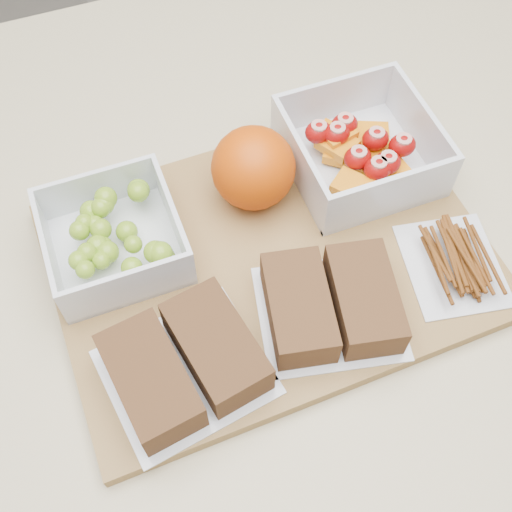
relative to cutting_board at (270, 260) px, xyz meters
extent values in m
plane|color=gray|center=(0.00, 0.02, -0.91)|extent=(4.00, 4.00, 0.00)
cube|color=beige|center=(0.00, 0.02, -0.46)|extent=(1.20, 0.90, 0.90)
cube|color=olive|center=(0.00, 0.00, 0.00)|extent=(0.43, 0.31, 0.02)
cube|color=silver|center=(-0.14, 0.06, 0.01)|extent=(0.13, 0.13, 0.00)
cube|color=silver|center=(-0.14, 0.12, 0.03)|extent=(0.13, 0.00, 0.05)
cube|color=silver|center=(-0.14, 0.00, 0.03)|extent=(0.13, 0.00, 0.05)
cube|color=silver|center=(-0.08, 0.06, 0.03)|extent=(0.00, 0.12, 0.05)
cube|color=silver|center=(-0.20, 0.06, 0.03)|extent=(0.00, 0.12, 0.05)
sphere|color=olive|center=(-0.15, 0.04, 0.03)|extent=(0.02, 0.02, 0.02)
sphere|color=olive|center=(-0.17, 0.05, 0.04)|extent=(0.02, 0.02, 0.02)
sphere|color=olive|center=(-0.14, 0.09, 0.04)|extent=(0.02, 0.02, 0.02)
sphere|color=olive|center=(-0.13, 0.06, 0.03)|extent=(0.02, 0.02, 0.02)
sphere|color=olive|center=(-0.17, 0.07, 0.04)|extent=(0.02, 0.02, 0.02)
sphere|color=olive|center=(-0.15, 0.06, 0.03)|extent=(0.02, 0.02, 0.02)
sphere|color=olive|center=(-0.16, 0.08, 0.04)|extent=(0.02, 0.02, 0.02)
sphere|color=olive|center=(-0.10, 0.02, 0.04)|extent=(0.02, 0.02, 0.02)
sphere|color=olive|center=(-0.10, 0.10, 0.04)|extent=(0.02, 0.02, 0.02)
sphere|color=olive|center=(-0.14, 0.10, 0.04)|extent=(0.02, 0.02, 0.02)
sphere|color=olive|center=(-0.17, 0.03, 0.04)|extent=(0.02, 0.02, 0.02)
sphere|color=olive|center=(-0.10, 0.10, 0.04)|extent=(0.02, 0.02, 0.02)
sphere|color=olive|center=(-0.13, 0.02, 0.03)|extent=(0.02, 0.02, 0.02)
sphere|color=olive|center=(-0.14, 0.09, 0.04)|extent=(0.02, 0.02, 0.02)
sphere|color=olive|center=(-0.15, 0.07, 0.03)|extent=(0.02, 0.02, 0.02)
sphere|color=olive|center=(-0.14, 0.09, 0.04)|extent=(0.02, 0.02, 0.02)
sphere|color=olive|center=(-0.11, 0.02, 0.04)|extent=(0.02, 0.02, 0.02)
sphere|color=olive|center=(-0.10, 0.02, 0.03)|extent=(0.02, 0.02, 0.02)
sphere|color=olive|center=(-0.15, 0.08, 0.04)|extent=(0.02, 0.02, 0.02)
sphere|color=olive|center=(-0.16, 0.04, 0.03)|extent=(0.02, 0.02, 0.02)
sphere|color=olive|center=(-0.15, 0.10, 0.03)|extent=(0.02, 0.02, 0.02)
sphere|color=olive|center=(-0.12, 0.04, 0.04)|extent=(0.02, 0.02, 0.02)
sphere|color=olive|center=(-0.16, 0.05, 0.03)|extent=(0.02, 0.02, 0.02)
sphere|color=olive|center=(-0.18, 0.04, 0.04)|extent=(0.02, 0.02, 0.02)
cube|color=silver|center=(0.13, 0.07, 0.01)|extent=(0.15, 0.15, 0.01)
cube|color=silver|center=(0.13, 0.14, 0.04)|extent=(0.15, 0.01, 0.06)
cube|color=silver|center=(0.13, 0.00, 0.04)|extent=(0.15, 0.01, 0.06)
cube|color=silver|center=(0.20, 0.07, 0.04)|extent=(0.01, 0.13, 0.06)
cube|color=silver|center=(0.06, 0.07, 0.04)|extent=(0.01, 0.13, 0.06)
cube|color=orange|center=(0.13, 0.05, 0.03)|extent=(0.04, 0.05, 0.01)
cube|color=orange|center=(0.12, 0.10, 0.03)|extent=(0.05, 0.06, 0.01)
cube|color=orange|center=(0.14, 0.08, 0.03)|extent=(0.05, 0.06, 0.01)
cube|color=orange|center=(0.16, 0.09, 0.02)|extent=(0.05, 0.05, 0.01)
cube|color=orange|center=(0.11, 0.09, 0.03)|extent=(0.05, 0.05, 0.01)
cube|color=orange|center=(0.11, 0.10, 0.04)|extent=(0.04, 0.04, 0.01)
cube|color=orange|center=(0.10, 0.03, 0.03)|extent=(0.05, 0.05, 0.01)
cube|color=orange|center=(0.15, 0.04, 0.03)|extent=(0.04, 0.04, 0.01)
cube|color=orange|center=(0.11, 0.08, 0.02)|extent=(0.05, 0.05, 0.01)
ellipsoid|color=#9B0C07|center=(0.15, 0.07, 0.04)|extent=(0.03, 0.03, 0.02)
ellipsoid|color=#9B0C07|center=(0.14, 0.04, 0.04)|extent=(0.03, 0.03, 0.02)
ellipsoid|color=#9B0C07|center=(0.09, 0.10, 0.04)|extent=(0.03, 0.03, 0.02)
ellipsoid|color=#9B0C07|center=(0.17, 0.06, 0.04)|extent=(0.03, 0.03, 0.02)
ellipsoid|color=#9B0C07|center=(0.11, 0.09, 0.04)|extent=(0.03, 0.03, 0.02)
ellipsoid|color=#9B0C07|center=(0.13, 0.04, 0.04)|extent=(0.03, 0.03, 0.02)
ellipsoid|color=#9B0C07|center=(0.12, 0.06, 0.04)|extent=(0.03, 0.03, 0.02)
ellipsoid|color=#9B0C07|center=(0.12, 0.10, 0.04)|extent=(0.03, 0.03, 0.02)
sphere|color=#CD4604|center=(0.01, 0.08, 0.05)|extent=(0.09, 0.09, 0.09)
cube|color=silver|center=(-0.11, -0.09, 0.01)|extent=(0.15, 0.14, 0.00)
cube|color=#54351C|center=(-0.15, -0.09, 0.03)|extent=(0.07, 0.11, 0.04)
cube|color=#54351C|center=(-0.08, -0.08, 0.03)|extent=(0.07, 0.11, 0.04)
cube|color=silver|center=(0.03, -0.08, 0.01)|extent=(0.15, 0.14, 0.00)
cube|color=brown|center=(0.00, -0.07, 0.03)|extent=(0.08, 0.11, 0.04)
cube|color=brown|center=(0.06, -0.09, 0.03)|extent=(0.08, 0.11, 0.04)
cube|color=silver|center=(0.16, -0.07, 0.01)|extent=(0.11, 0.12, 0.00)
camera|label=1|loc=(-0.13, -0.31, 0.55)|focal=45.00mm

